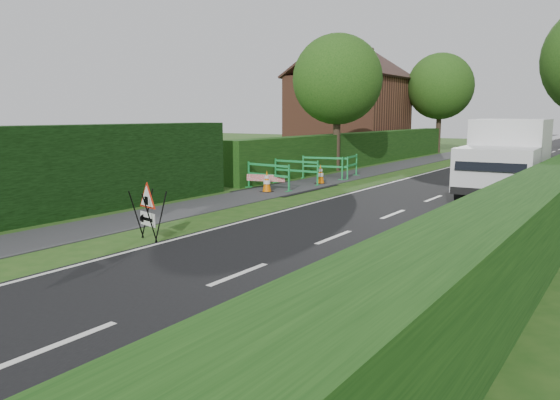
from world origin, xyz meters
The scene contains 20 objects.
ground centered at (0.00, 0.00, 0.00)m, with size 120.00×120.00×0.00m, color #1F4714.
road_surface centered at (2.50, 35.00, 0.00)m, with size 6.00×90.00×0.02m, color black.
footpath centered at (-3.00, 35.00, 0.01)m, with size 2.00×90.00×0.02m, color #2D2D30.
hedge_west_far centered at (-5.00, 22.00, 0.00)m, with size 1.00×24.00×1.80m, color #14380F.
house_west centered at (-10.00, 30.00, 2.90)m, with size 7.50×7.40×7.88m.
tree_nw centered at (-4.60, 18.00, 4.48)m, with size 4.40×4.40×6.70m.
tree_fw centered at (-4.60, 34.00, 4.83)m, with size 4.80×4.80×7.24m.
triangle_sign centered at (-0.82, 1.97, 0.77)m, with size 0.91×0.91×1.10m.
works_van centered at (4.39, 13.21, 1.39)m, with size 2.56×5.88×2.63m.
traffic_cone_0 centered at (5.36, 11.35, 0.39)m, with size 0.38×0.38×0.79m.
traffic_cone_1 centered at (5.05, 13.80, 0.39)m, with size 0.38×0.38×0.79m.
traffic_cone_2 centered at (5.38, 15.20, 0.39)m, with size 0.38×0.38×0.79m.
traffic_cone_3 centered at (-3.03, 9.72, 0.39)m, with size 0.38×0.38×0.79m.
traffic_cone_4 centered at (-2.63, 12.93, 0.39)m, with size 0.38×0.38×0.79m.
ped_barrier_0 centered at (-3.41, 10.35, 0.63)m, with size 2.09×0.58×1.00m.
ped_barrier_1 centered at (-3.40, 12.30, 0.63)m, with size 2.06×0.35×1.00m.
ped_barrier_2 centered at (-3.32, 14.54, 0.63)m, with size 2.08×0.83×1.00m.
ped_barrier_3 centered at (-2.61, 15.51, 0.63)m, with size 0.65×2.09×1.00m.
redwhite_plank centered at (-3.44, 10.23, 0.00)m, with size 1.50×0.04×0.25m, color red.
hatchback_car centered at (1.75, 25.64, 0.57)m, with size 1.35×3.36×1.14m, color white.
Camera 1 is at (8.21, -6.25, 2.77)m, focal length 35.00 mm.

